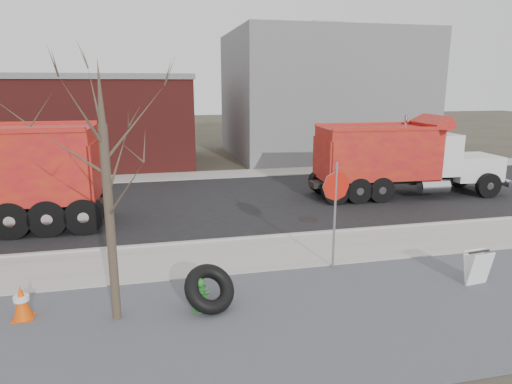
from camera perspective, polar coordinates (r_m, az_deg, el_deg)
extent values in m
plane|color=#383328|center=(12.72, -1.52, -8.45)|extent=(120.00, 120.00, 0.00)
cube|color=slate|center=(9.63, 2.82, -15.93)|extent=(60.00, 5.00, 0.03)
cube|color=#9E9B93|center=(12.93, -1.74, -7.93)|extent=(60.00, 2.50, 0.06)
cube|color=#9E9B93|center=(14.12, -2.78, -5.96)|extent=(60.00, 0.15, 0.11)
cube|color=black|center=(18.63, -5.40, -1.35)|extent=(60.00, 9.40, 0.02)
cube|color=#9E9B93|center=(24.15, -7.23, 2.06)|extent=(60.00, 2.00, 0.06)
cube|color=slate|center=(31.68, 8.12, 11.94)|extent=(12.00, 10.00, 8.00)
cube|color=maroon|center=(29.66, -28.22, 7.51)|extent=(20.00, 8.00, 5.00)
cube|color=slate|center=(29.58, -28.80, 12.60)|extent=(20.20, 8.20, 0.30)
cylinder|color=#382D23|center=(9.42, -17.76, -4.13)|extent=(0.18, 0.18, 4.00)
cone|color=#382D23|center=(9.01, -18.95, 11.86)|extent=(0.14, 0.14, 1.20)
cylinder|color=#2E732B|center=(10.14, -6.95, -14.35)|extent=(0.40, 0.40, 0.05)
cylinder|color=#2E732B|center=(10.02, -7.00, -12.98)|extent=(0.21, 0.21, 0.54)
cylinder|color=#2E732B|center=(9.91, -7.04, -11.72)|extent=(0.27, 0.27, 0.05)
sphere|color=#2E732B|center=(9.88, -7.05, -11.24)|extent=(0.22, 0.22, 0.22)
cylinder|color=#2E732B|center=(9.84, -7.07, -10.77)|extent=(0.05, 0.05, 0.05)
cylinder|color=#2E732B|center=(9.93, -7.83, -12.75)|extent=(0.13, 0.13, 0.10)
cylinder|color=#2E732B|center=(10.04, -6.20, -12.37)|extent=(0.13, 0.13, 0.10)
cylinder|color=#2E732B|center=(9.87, -6.62, -12.99)|extent=(0.16, 0.15, 0.14)
torus|color=black|center=(9.94, -5.82, -11.94)|extent=(1.40, 1.32, 1.03)
cylinder|color=gray|center=(11.87, 9.80, -3.07)|extent=(0.06, 0.06, 2.81)
cylinder|color=red|center=(11.67, 9.96, 0.71)|extent=(0.76, 0.14, 0.76)
cube|color=white|center=(12.18, 26.23, -8.67)|extent=(0.63, 0.28, 0.83)
cube|color=white|center=(12.29, 25.64, -8.41)|extent=(0.63, 0.28, 0.83)
cube|color=black|center=(12.10, 26.13, -6.72)|extent=(0.61, 0.11, 0.04)
cube|color=#ED4D07|center=(10.85, -27.03, -13.91)|extent=(0.40, 0.40, 0.04)
cone|color=#ED4D07|center=(10.69, -27.24, -12.10)|extent=(0.38, 0.38, 0.73)
cylinder|color=white|center=(10.66, -27.29, -11.74)|extent=(0.30, 0.30, 0.10)
cube|color=black|center=(20.64, 17.80, 1.32)|extent=(8.18, 1.29, 0.21)
cube|color=silver|center=(22.19, 25.23, 2.86)|extent=(2.20, 1.97, 1.05)
cube|color=silver|center=(22.82, 27.44, 2.89)|extent=(0.15, 1.67, 0.95)
cube|color=silver|center=(21.06, 21.15, 4.58)|extent=(1.65, 2.27, 1.72)
cube|color=black|center=(21.40, 22.99, 5.83)|extent=(0.16, 1.91, 0.76)
cube|color=#B6310F|center=(19.88, 14.88, 4.83)|extent=(4.89, 2.55, 2.10)
cylinder|color=silver|center=(21.38, 18.05, 6.10)|extent=(0.14, 0.14, 2.29)
cylinder|color=black|center=(23.24, 24.06, 1.84)|extent=(1.06, 0.34, 1.05)
cylinder|color=black|center=(21.60, 27.04, 0.74)|extent=(1.06, 0.34, 1.05)
cylinder|color=black|center=(20.51, 10.69, 1.38)|extent=(1.06, 0.34, 1.05)
cylinder|color=black|center=(18.85, 12.61, 0.23)|extent=(1.06, 0.34, 1.05)
cube|color=#B6310F|center=(16.85, -28.54, 3.00)|extent=(5.41, 2.67, 2.36)
cylinder|color=black|center=(15.86, -24.47, -2.90)|extent=(1.19, 0.34, 1.18)
cylinder|color=black|center=(17.81, -23.11, -1.08)|extent=(1.19, 0.34, 1.18)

